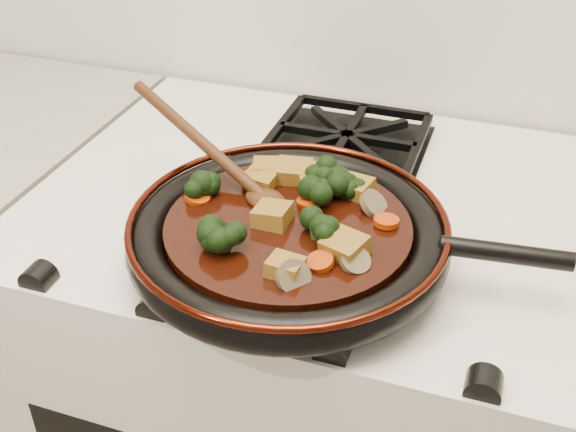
% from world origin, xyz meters
% --- Properties ---
extents(stove, '(0.76, 0.60, 0.90)m').
position_xyz_m(stove, '(0.00, 1.69, 0.45)').
color(stove, white).
rests_on(stove, ground).
extents(burner_grate_front, '(0.23, 0.23, 0.03)m').
position_xyz_m(burner_grate_front, '(0.00, 1.55, 0.91)').
color(burner_grate_front, black).
rests_on(burner_grate_front, stove).
extents(burner_grate_back, '(0.23, 0.23, 0.03)m').
position_xyz_m(burner_grate_back, '(0.00, 1.83, 0.91)').
color(burner_grate_back, black).
rests_on(burner_grate_back, stove).
extents(skillet, '(0.50, 0.37, 0.05)m').
position_xyz_m(skillet, '(0.01, 1.53, 0.94)').
color(skillet, black).
rests_on(skillet, burner_grate_front).
extents(braising_sauce, '(0.28, 0.28, 0.02)m').
position_xyz_m(braising_sauce, '(0.01, 1.53, 0.95)').
color(braising_sauce, black).
rests_on(braising_sauce, skillet).
extents(tofu_cube_0, '(0.05, 0.05, 0.03)m').
position_xyz_m(tofu_cube_0, '(-0.02, 1.63, 0.97)').
color(tofu_cube_0, olive).
rests_on(tofu_cube_0, braising_sauce).
extents(tofu_cube_1, '(0.06, 0.05, 0.03)m').
position_xyz_m(tofu_cube_1, '(0.09, 1.50, 0.97)').
color(tofu_cube_1, olive).
rests_on(tofu_cube_1, braising_sauce).
extents(tofu_cube_2, '(0.06, 0.06, 0.03)m').
position_xyz_m(tofu_cube_2, '(0.01, 1.63, 0.97)').
color(tofu_cube_2, olive).
rests_on(tofu_cube_2, braising_sauce).
extents(tofu_cube_3, '(0.05, 0.05, 0.02)m').
position_xyz_m(tofu_cube_3, '(-0.05, 1.63, 0.97)').
color(tofu_cube_3, olive).
rests_on(tofu_cube_3, braising_sauce).
extents(tofu_cube_4, '(0.05, 0.05, 0.03)m').
position_xyz_m(tofu_cube_4, '(0.06, 1.62, 0.97)').
color(tofu_cube_4, olive).
rests_on(tofu_cube_4, braising_sauce).
extents(tofu_cube_5, '(0.04, 0.04, 0.02)m').
position_xyz_m(tofu_cube_5, '(0.04, 1.45, 0.97)').
color(tofu_cube_5, olive).
rests_on(tofu_cube_5, braising_sauce).
extents(tofu_cube_6, '(0.04, 0.04, 0.03)m').
position_xyz_m(tofu_cube_6, '(-0.01, 1.53, 0.97)').
color(tofu_cube_6, olive).
rests_on(tofu_cube_6, braising_sauce).
extents(tofu_cube_7, '(0.04, 0.05, 0.03)m').
position_xyz_m(tofu_cube_7, '(-0.05, 1.61, 0.97)').
color(tofu_cube_7, olive).
rests_on(tofu_cube_7, braising_sauce).
extents(broccoli_floret_0, '(0.08, 0.08, 0.07)m').
position_xyz_m(broccoli_floret_0, '(0.06, 1.62, 0.97)').
color(broccoli_floret_0, black).
rests_on(broccoli_floret_0, braising_sauce).
extents(broccoli_floret_1, '(0.09, 0.09, 0.07)m').
position_xyz_m(broccoli_floret_1, '(-0.11, 1.55, 0.97)').
color(broccoli_floret_1, black).
rests_on(broccoli_floret_1, braising_sauce).
extents(broccoli_floret_2, '(0.08, 0.08, 0.07)m').
position_xyz_m(broccoli_floret_2, '(0.05, 1.52, 0.97)').
color(broccoli_floret_2, black).
rests_on(broccoli_floret_2, braising_sauce).
extents(broccoli_floret_3, '(0.08, 0.09, 0.07)m').
position_xyz_m(broccoli_floret_3, '(0.02, 1.59, 0.97)').
color(broccoli_floret_3, black).
rests_on(broccoli_floret_3, braising_sauce).
extents(broccoli_floret_4, '(0.08, 0.08, 0.07)m').
position_xyz_m(broccoli_floret_4, '(-0.04, 1.47, 0.97)').
color(broccoli_floret_4, black).
rests_on(broccoli_floret_4, braising_sauce).
extents(broccoli_floret_5, '(0.09, 0.09, 0.07)m').
position_xyz_m(broccoli_floret_5, '(0.04, 1.61, 0.97)').
color(broccoli_floret_5, black).
rests_on(broccoli_floret_5, braising_sauce).
extents(broccoli_floret_6, '(0.07, 0.07, 0.07)m').
position_xyz_m(broccoli_floret_6, '(0.03, 1.62, 0.97)').
color(broccoli_floret_6, black).
rests_on(broccoli_floret_6, braising_sauce).
extents(broccoli_floret_7, '(0.08, 0.08, 0.06)m').
position_xyz_m(broccoli_floret_7, '(-0.04, 1.46, 0.97)').
color(broccoli_floret_7, black).
rests_on(broccoli_floret_7, braising_sauce).
extents(carrot_coin_0, '(0.03, 0.03, 0.02)m').
position_xyz_m(carrot_coin_0, '(-0.06, 1.61, 0.96)').
color(carrot_coin_0, '#AC3004').
rests_on(carrot_coin_0, braising_sauce).
extents(carrot_coin_1, '(0.03, 0.03, 0.02)m').
position_xyz_m(carrot_coin_1, '(0.05, 1.46, 0.96)').
color(carrot_coin_1, '#AC3004').
rests_on(carrot_coin_1, braising_sauce).
extents(carrot_coin_2, '(0.03, 0.03, 0.02)m').
position_xyz_m(carrot_coin_2, '(-0.11, 1.55, 0.96)').
color(carrot_coin_2, '#AC3004').
rests_on(carrot_coin_2, braising_sauce).
extents(carrot_coin_3, '(0.03, 0.03, 0.02)m').
position_xyz_m(carrot_coin_3, '(0.07, 1.47, 0.96)').
color(carrot_coin_3, '#AC3004').
rests_on(carrot_coin_3, braising_sauce).
extents(carrot_coin_4, '(0.03, 0.03, 0.01)m').
position_xyz_m(carrot_coin_4, '(0.02, 1.58, 0.96)').
color(carrot_coin_4, '#AC3004').
rests_on(carrot_coin_4, braising_sauce).
extents(carrot_coin_5, '(0.03, 0.03, 0.01)m').
position_xyz_m(carrot_coin_5, '(0.12, 1.57, 0.96)').
color(carrot_coin_5, '#AC3004').
rests_on(carrot_coin_5, braising_sauce).
extents(mushroom_slice_0, '(0.04, 0.04, 0.02)m').
position_xyz_m(mushroom_slice_0, '(-0.01, 1.64, 0.97)').
color(mushroom_slice_0, brown).
rests_on(mushroom_slice_0, braising_sauce).
extents(mushroom_slice_1, '(0.05, 0.05, 0.02)m').
position_xyz_m(mushroom_slice_1, '(0.10, 1.48, 0.97)').
color(mushroom_slice_1, brown).
rests_on(mushroom_slice_1, braising_sauce).
extents(mushroom_slice_2, '(0.05, 0.05, 0.03)m').
position_xyz_m(mushroom_slice_2, '(0.05, 1.44, 0.97)').
color(mushroom_slice_2, brown).
rests_on(mushroom_slice_2, braising_sauce).
extents(mushroom_slice_3, '(0.04, 0.04, 0.03)m').
position_xyz_m(mushroom_slice_3, '(0.09, 1.60, 0.97)').
color(mushroom_slice_3, brown).
rests_on(mushroom_slice_3, braising_sauce).
extents(wooden_spoon, '(0.15, 0.09, 0.25)m').
position_xyz_m(wooden_spoon, '(-0.09, 1.59, 0.99)').
color(wooden_spoon, '#41210D').
rests_on(wooden_spoon, braising_sauce).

